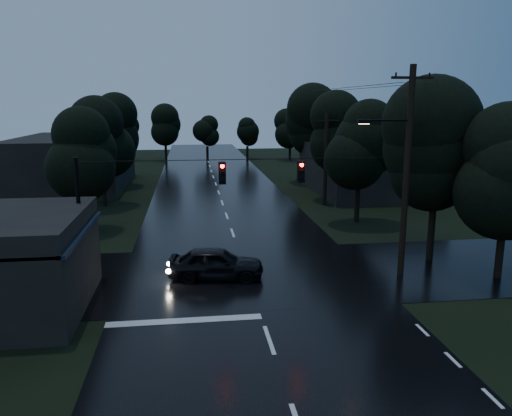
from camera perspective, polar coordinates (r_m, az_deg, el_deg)
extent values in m
cube|color=black|center=(42.09, -3.88, 0.57)|extent=(12.00, 120.00, 0.02)
cube|color=black|center=(24.76, -1.07, -7.61)|extent=(60.00, 9.00, 0.02)
cube|color=black|center=(22.08, -26.89, -2.71)|extent=(6.00, 7.00, 0.12)
cube|color=black|center=(21.27, -19.24, -2.59)|extent=(0.30, 7.00, 0.15)
cylinder|color=black|center=(19.03, -21.26, -9.82)|extent=(0.10, 0.10, 3.00)
cylinder|color=black|center=(24.58, -18.06, -4.69)|extent=(0.10, 0.10, 3.00)
cube|color=#FBB364|center=(20.05, -20.07, -5.60)|extent=(0.06, 1.60, 0.50)
cube|color=#FBB364|center=(22.59, -18.65, -3.55)|extent=(0.06, 1.20, 0.50)
cube|color=black|center=(48.53, 12.53, 4.47)|extent=(10.00, 14.00, 4.40)
cube|color=black|center=(52.74, -20.09, 4.93)|extent=(10.00, 16.00, 5.00)
cylinder|color=black|center=(24.61, 16.82, 3.75)|extent=(0.30, 0.30, 10.00)
cube|color=black|center=(24.41, 17.46, 14.02)|extent=(2.00, 0.12, 0.12)
cylinder|color=black|center=(23.96, 14.76, 9.67)|extent=(2.20, 0.10, 0.10)
cube|color=black|center=(23.57, 12.24, 9.64)|extent=(0.60, 0.25, 0.18)
cube|color=#FFB266|center=(23.58, 12.23, 9.40)|extent=(0.45, 0.18, 0.03)
cylinder|color=black|center=(40.93, 7.96, 5.48)|extent=(0.30, 0.30, 7.50)
cube|color=black|center=(40.70, 8.09, 9.89)|extent=(2.00, 0.12, 0.12)
cylinder|color=black|center=(23.32, -19.45, -1.86)|extent=(0.18, 0.18, 6.00)
cylinder|color=black|center=(22.47, -0.83, 5.58)|extent=(15.00, 0.03, 0.03)
cube|color=black|center=(22.44, -3.88, 4.00)|extent=(0.32, 0.25, 1.00)
sphere|color=#FF0C07|center=(22.29, -3.86, 3.95)|extent=(0.18, 0.18, 0.18)
cube|color=black|center=(22.95, 5.14, 4.16)|extent=(0.32, 0.25, 1.00)
sphere|color=#FF0C07|center=(22.81, 5.23, 4.11)|extent=(0.18, 0.18, 0.18)
cylinder|color=black|center=(28.14, 19.37, -2.91)|extent=(0.36, 0.36, 2.80)
sphere|color=black|center=(27.51, 19.85, 3.95)|extent=(4.48, 4.48, 4.48)
sphere|color=black|center=(27.38, 20.03, 6.44)|extent=(4.48, 4.48, 4.48)
sphere|color=black|center=(27.31, 20.21, 8.94)|extent=(4.48, 4.48, 4.48)
cylinder|color=black|center=(26.70, 26.08, -4.65)|extent=(0.36, 0.36, 2.45)
sphere|color=black|center=(26.07, 26.68, 1.64)|extent=(3.92, 3.92, 3.92)
sphere|color=black|center=(25.93, 26.90, 3.92)|extent=(3.92, 3.92, 3.92)
sphere|color=black|center=(25.82, 27.12, 6.23)|extent=(3.92, 3.92, 3.92)
cylinder|color=black|center=(34.52, -18.07, -0.46)|extent=(0.36, 0.36, 2.45)
sphere|color=black|center=(34.03, -18.39, 4.44)|extent=(3.92, 3.92, 3.92)
sphere|color=black|center=(33.92, -18.51, 6.20)|extent=(3.92, 3.92, 3.92)
sphere|color=black|center=(33.84, -18.63, 7.97)|extent=(3.92, 3.92, 3.92)
cylinder|color=black|center=(42.34, -16.98, 1.95)|extent=(0.36, 0.36, 2.62)
sphere|color=black|center=(41.94, -17.25, 6.24)|extent=(4.20, 4.20, 4.20)
sphere|color=black|center=(41.85, -17.35, 7.77)|extent=(4.20, 4.20, 4.20)
sphere|color=black|center=(41.79, -17.44, 9.31)|extent=(4.20, 4.20, 4.20)
cylinder|color=black|center=(52.19, -15.92, 3.92)|extent=(0.36, 0.36, 2.80)
sphere|color=black|center=(51.85, -16.14, 7.64)|extent=(4.48, 4.48, 4.48)
sphere|color=black|center=(51.79, -16.21, 8.96)|extent=(4.48, 4.48, 4.48)
sphere|color=black|center=(51.75, -16.29, 10.29)|extent=(4.48, 4.48, 4.48)
cylinder|color=black|center=(35.85, 11.48, 0.49)|extent=(0.36, 0.36, 2.62)
sphere|color=black|center=(35.37, 11.69, 5.56)|extent=(4.20, 4.20, 4.20)
sphere|color=black|center=(35.26, 11.77, 7.37)|extent=(4.20, 4.20, 4.20)
sphere|color=black|center=(35.20, 11.85, 9.20)|extent=(4.20, 4.20, 4.20)
cylinder|color=black|center=(43.51, 8.83, 2.71)|extent=(0.36, 0.36, 2.80)
sphere|color=black|center=(43.10, 8.97, 7.17)|extent=(4.48, 4.48, 4.48)
sphere|color=black|center=(43.02, 9.02, 8.76)|extent=(4.48, 4.48, 4.48)
sphere|color=black|center=(42.97, 9.08, 10.36)|extent=(4.48, 4.48, 4.48)
cylinder|color=black|center=(53.20, 6.43, 4.54)|extent=(0.36, 0.36, 2.97)
sphere|color=black|center=(52.86, 6.52, 8.43)|extent=(4.76, 4.76, 4.76)
sphere|color=black|center=(52.80, 6.55, 9.81)|extent=(4.76, 4.76, 4.76)
sphere|color=black|center=(52.77, 6.58, 11.19)|extent=(4.76, 4.76, 4.76)
imported|color=black|center=(24.08, -4.57, -6.29)|extent=(4.69, 2.35, 1.54)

